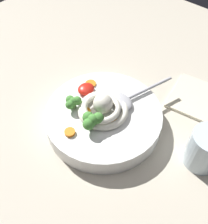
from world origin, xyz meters
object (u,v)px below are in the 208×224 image
Objects in this scene: soup_bowl at (104,118)px; drinking_glass at (205,149)px; noodle_pile at (103,108)px; soup_spoon at (126,99)px; folded_napkin at (199,99)px.

soup_bowl is 23.03cm from drinking_glass.
drinking_glass is at bearing 106.91° from noodle_pile.
folded_napkin is (-16.34, 11.49, -4.94)cm from soup_spoon.
soup_bowl is 2.98× the size of drinking_glass.
folded_napkin is at bearing -150.87° from drinking_glass.
soup_bowl is 25.91cm from folded_napkin.
noodle_pile is 1.40× the size of drinking_glass.
folded_napkin is at bearing 149.29° from noodle_pile.
soup_spoon is at bearing 163.59° from soup_bowl.
soup_bowl is at bearing -30.76° from folded_napkin.
soup_bowl reaches higher than folded_napkin.
soup_bowl is at bearing -180.00° from soup_spoon.
soup_spoon is at bearing 163.00° from noodle_pile.
soup_spoon is (-6.18, 1.89, -0.79)cm from noodle_pile.
noodle_pile is at bearing -27.32° from soup_bowl.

